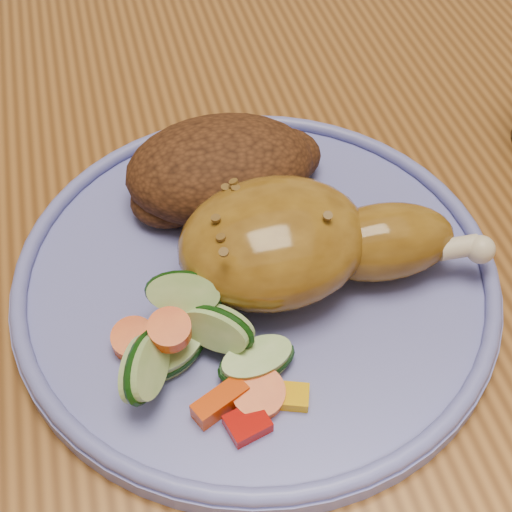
% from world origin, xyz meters
% --- Properties ---
extents(dining_table, '(0.90, 1.40, 0.75)m').
position_xyz_m(dining_table, '(0.00, 0.00, 0.67)').
color(dining_table, brown).
rests_on(dining_table, ground).
extents(chair_far, '(0.42, 0.42, 0.91)m').
position_xyz_m(chair_far, '(0.00, 0.63, 0.49)').
color(chair_far, '#4C2D16').
rests_on(chair_far, ground).
extents(plate, '(0.30, 0.30, 0.01)m').
position_xyz_m(plate, '(-0.08, -0.08, 0.76)').
color(plate, '#656ABD').
rests_on(plate, dining_table).
extents(plate_rim, '(0.30, 0.30, 0.01)m').
position_xyz_m(plate_rim, '(-0.08, -0.08, 0.77)').
color(plate_rim, '#656ABD').
rests_on(plate_rim, plate).
extents(chicken_leg, '(0.19, 0.10, 0.06)m').
position_xyz_m(chicken_leg, '(-0.06, -0.09, 0.79)').
color(chicken_leg, olive).
rests_on(chicken_leg, plate).
extents(rice_pilaf, '(0.14, 0.09, 0.06)m').
position_xyz_m(rice_pilaf, '(-0.09, -0.01, 0.78)').
color(rice_pilaf, '#482512').
rests_on(rice_pilaf, plate).
extents(vegetable_pile, '(0.11, 0.11, 0.05)m').
position_xyz_m(vegetable_pile, '(-0.13, -0.14, 0.78)').
color(vegetable_pile, '#A50A05').
rests_on(vegetable_pile, plate).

